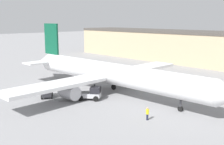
% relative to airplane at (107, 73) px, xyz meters
% --- Properties ---
extents(ground_plane, '(400.00, 400.00, 0.00)m').
position_rel_airplane_xyz_m(ground_plane, '(1.04, 0.05, -3.33)').
color(ground_plane, gray).
extents(terminal_building, '(97.75, 13.90, 8.93)m').
position_rel_airplane_xyz_m(terminal_building, '(-0.39, 39.54, 1.14)').
color(terminal_building, tan).
rests_on(terminal_building, ground_plane).
extents(airplane, '(42.25, 35.96, 11.30)m').
position_rel_airplane_xyz_m(airplane, '(0.00, 0.00, 0.00)').
color(airplane, silver).
rests_on(airplane, ground_plane).
extents(ground_crew_worker, '(0.36, 0.36, 1.61)m').
position_rel_airplane_xyz_m(ground_crew_worker, '(12.94, -5.11, -2.47)').
color(ground_crew_worker, '#1E2338').
rests_on(ground_crew_worker, ground_plane).
extents(baggage_tug, '(3.82, 3.68, 2.01)m').
position_rel_airplane_xyz_m(baggage_tug, '(1.34, -4.52, -2.37)').
color(baggage_tug, '#B2B2B7').
rests_on(baggage_tug, ground_plane).
extents(belt_loader_truck, '(3.03, 2.79, 2.08)m').
position_rel_airplane_xyz_m(belt_loader_truck, '(-4.17, -9.05, -2.36)').
color(belt_loader_truck, '#2D2D33').
rests_on(belt_loader_truck, ground_plane).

